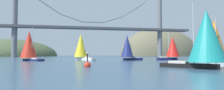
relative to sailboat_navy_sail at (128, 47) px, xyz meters
name	(u,v)px	position (x,y,z in m)	size (l,w,h in m)	color
ground_plane	(200,75)	(-4.20, -39.93, -4.06)	(360.00, 360.00, 0.00)	#385670
headland_right	(160,56)	(55.80, 95.07, -4.06)	(65.92, 44.00, 45.66)	#6B664C
headland_left	(8,56)	(-59.20, 95.07, -4.06)	(67.04, 44.00, 24.09)	#4C5B3D
suspension_bridge	(93,24)	(-4.20, 55.07, 14.59)	(118.28, 6.00, 42.72)	slate
sailboat_navy_sail	(128,47)	(0.00, 0.00, 0.00)	(7.02, 4.18, 8.23)	#191E4C
sailboat_scarlet_sail	(29,45)	(-28.53, 2.99, 0.46)	(7.98, 7.87, 9.62)	#191E4C
sailboat_red_spinnaker	(172,47)	(14.24, -0.97, -0.09)	(7.27, 4.26, 8.46)	#191E4C
sailboat_teal_sail	(205,37)	(1.92, -32.82, 0.44)	(8.91, 9.69, 9.82)	black
sailboat_orange_sail	(215,41)	(9.79, -25.07, 0.42)	(6.51, 8.16, 8.88)	white
sailboat_yellow_sail	(81,46)	(-13.60, 5.29, 0.28)	(7.19, 7.53, 8.77)	white
channel_buoy	(87,65)	(-14.46, -26.10, -3.69)	(1.10, 1.10, 2.64)	red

